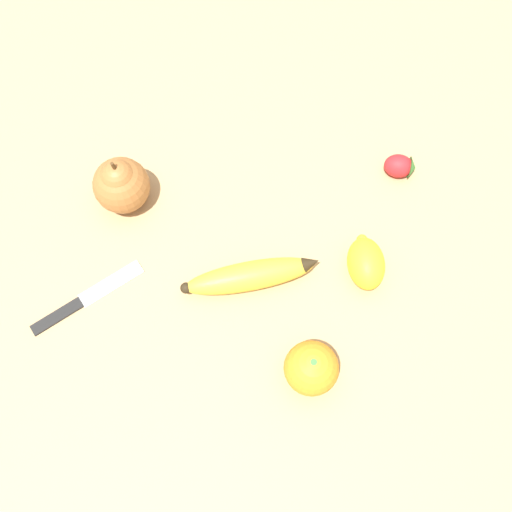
% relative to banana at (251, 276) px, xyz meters
% --- Properties ---
extents(ground_plane, '(3.00, 3.00, 0.00)m').
position_rel_banana_xyz_m(ground_plane, '(-0.06, -0.06, -0.02)').
color(ground_plane, tan).
extents(banana, '(0.11, 0.19, 0.04)m').
position_rel_banana_xyz_m(banana, '(0.00, 0.00, 0.00)').
color(banana, gold).
rests_on(banana, ground_plane).
extents(orange, '(0.07, 0.07, 0.07)m').
position_rel_banana_xyz_m(orange, '(0.11, 0.11, 0.02)').
color(orange, orange).
rests_on(orange, ground_plane).
extents(pear, '(0.08, 0.08, 0.10)m').
position_rel_banana_xyz_m(pear, '(-0.09, -0.21, 0.03)').
color(pear, '#A36633').
rests_on(pear, ground_plane).
extents(strawberry, '(0.04, 0.05, 0.03)m').
position_rel_banana_xyz_m(strawberry, '(-0.23, 0.18, -0.00)').
color(strawberry, red).
rests_on(strawberry, ground_plane).
extents(lemon, '(0.09, 0.07, 0.05)m').
position_rel_banana_xyz_m(lemon, '(-0.05, 0.15, 0.01)').
color(lemon, yellow).
rests_on(lemon, ground_plane).
extents(paring_knife, '(0.14, 0.13, 0.01)m').
position_rel_banana_xyz_m(paring_knife, '(0.08, -0.22, -0.02)').
color(paring_knife, silver).
rests_on(paring_knife, ground_plane).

